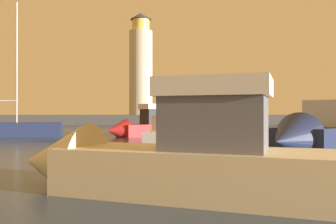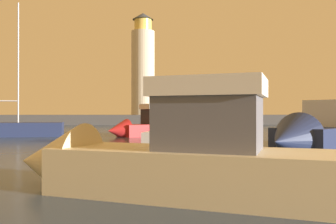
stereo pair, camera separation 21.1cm
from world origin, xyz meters
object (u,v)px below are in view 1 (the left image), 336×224
(motorboat_2, at_px, (174,134))
(motorboat_4, at_px, (312,135))
(lighthouse, at_px, (141,67))
(motorboat_1, at_px, (154,158))
(sailboat_moored, at_px, (5,129))
(motorboat_0, at_px, (141,126))

(motorboat_2, bearing_deg, motorboat_4, -32.30)
(lighthouse, bearing_deg, motorboat_2, -87.15)
(motorboat_4, bearing_deg, motorboat_2, 147.70)
(motorboat_1, bearing_deg, sailboat_moored, 117.77)
(lighthouse, bearing_deg, motorboat_1, -90.08)
(lighthouse, xyz_separation_m, motorboat_4, (8.40, -39.68, -8.59))
(lighthouse, distance_m, motorboat_2, 36.60)
(motorboat_1, distance_m, motorboat_2, 13.37)
(motorboat_4, xyz_separation_m, sailboat_moored, (-19.34, 11.58, -0.16))
(lighthouse, xyz_separation_m, sailboat_moored, (-10.93, -28.10, -8.75))
(sailboat_moored, bearing_deg, lighthouse, 68.74)
(motorboat_1, relative_size, motorboat_2, 1.14)
(motorboat_2, bearing_deg, lighthouse, 92.85)
(motorboat_0, bearing_deg, lighthouse, 89.63)
(motorboat_2, distance_m, sailboat_moored, 14.69)
(motorboat_2, xyz_separation_m, motorboat_4, (6.64, -4.20, 0.20))
(motorboat_0, relative_size, motorboat_4, 0.74)
(lighthouse, height_order, motorboat_1, lighthouse)
(motorboat_1, distance_m, motorboat_4, 12.40)
(motorboat_0, height_order, motorboat_4, motorboat_0)
(motorboat_0, bearing_deg, sailboat_moored, 178.18)
(motorboat_1, height_order, motorboat_2, motorboat_1)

